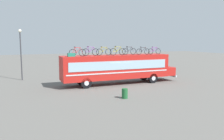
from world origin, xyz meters
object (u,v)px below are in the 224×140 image
object	(u,v)px
bus	(118,67)
rooftop_bicycle_6	(143,51)
luggage_bag_1	(71,55)
rooftop_bicycle_2	(91,52)
rooftop_bicycle_7	(154,51)
trash_bin	(125,93)
rooftop_bicycle_5	(129,51)
rooftop_bicycle_4	(118,51)
rooftop_bicycle_3	(104,52)
rooftop_bicycle_1	(77,52)
street_lamp	(21,49)

from	to	relation	value
bus	rooftop_bicycle_6	world-z (taller)	rooftop_bicycle_6
bus	luggage_bag_1	bearing A→B (deg)	-176.38
rooftop_bicycle_2	rooftop_bicycle_7	distance (m)	7.48
bus	rooftop_bicycle_2	bearing A→B (deg)	177.53
rooftop_bicycle_6	trash_bin	xyz separation A→B (m)	(-4.95, -5.70, -3.11)
luggage_bag_1	trash_bin	bearing A→B (deg)	-61.69
rooftop_bicycle_5	rooftop_bicycle_4	bearing A→B (deg)	-166.47
rooftop_bicycle_3	rooftop_bicycle_6	bearing A→B (deg)	-7.65
rooftop_bicycle_1	rooftop_bicycle_7	size ratio (longest dim) A/B	1.02
rooftop_bicycle_1	rooftop_bicycle_4	distance (m)	4.45
rooftop_bicycle_5	trash_bin	world-z (taller)	rooftop_bicycle_5
luggage_bag_1	rooftop_bicycle_5	world-z (taller)	rooftop_bicycle_5
rooftop_bicycle_1	rooftop_bicycle_4	world-z (taller)	rooftop_bicycle_4
rooftop_bicycle_3	luggage_bag_1	bearing A→B (deg)	-170.80
rooftop_bicycle_7	luggage_bag_1	bearing A→B (deg)	-179.47
rooftop_bicycle_3	trash_bin	size ratio (longest dim) A/B	2.12
rooftop_bicycle_7	trash_bin	distance (m)	9.24
bus	rooftop_bicycle_3	world-z (taller)	rooftop_bicycle_3
rooftop_bicycle_1	luggage_bag_1	bearing A→B (deg)	172.65
rooftop_bicycle_7	trash_bin	bearing A→B (deg)	-138.27
rooftop_bicycle_1	trash_bin	distance (m)	6.90
rooftop_bicycle_2	rooftop_bicycle_1	bearing A→B (deg)	-160.50
rooftop_bicycle_2	rooftop_bicycle_5	size ratio (longest dim) A/B	1.07
rooftop_bicycle_6	rooftop_bicycle_7	xyz separation A→B (m)	(1.55, 0.09, -0.00)
rooftop_bicycle_3	rooftop_bicycle_4	distance (m)	1.48
rooftop_bicycle_2	rooftop_bicycle_4	size ratio (longest dim) A/B	1.01
rooftop_bicycle_4	rooftop_bicycle_6	xyz separation A→B (m)	(2.99, -0.17, -0.04)
luggage_bag_1	rooftop_bicycle_1	bearing A→B (deg)	-7.35
trash_bin	rooftop_bicycle_6	bearing A→B (deg)	49.03
bus	rooftop_bicycle_1	size ratio (longest dim) A/B	7.74
luggage_bag_1	rooftop_bicycle_3	bearing A→B (deg)	9.20
rooftop_bicycle_2	rooftop_bicycle_5	bearing A→B (deg)	1.08
rooftop_bicycle_5	rooftop_bicycle_6	distance (m)	1.53
rooftop_bicycle_4	rooftop_bicycle_6	size ratio (longest dim) A/B	1.06
rooftop_bicycle_4	trash_bin	size ratio (longest dim) A/B	2.20
rooftop_bicycle_1	rooftop_bicycle_7	xyz separation A→B (m)	(8.97, 0.17, -0.03)
bus	street_lamp	bearing A→B (deg)	145.86
rooftop_bicycle_5	luggage_bag_1	bearing A→B (deg)	-175.31
bus	rooftop_bicycle_3	xyz separation A→B (m)	(-1.53, 0.26, 1.68)
rooftop_bicycle_6	rooftop_bicycle_1	bearing A→B (deg)	-179.45
rooftop_bicycle_3	street_lamp	world-z (taller)	street_lamp
rooftop_bicycle_1	trash_bin	world-z (taller)	rooftop_bicycle_1
rooftop_bicycle_5	rooftop_bicycle_7	bearing A→B (deg)	-8.66
street_lamp	rooftop_bicycle_5	bearing A→B (deg)	-29.69
rooftop_bicycle_3	rooftop_bicycle_4	size ratio (longest dim) A/B	0.97
trash_bin	luggage_bag_1	bearing A→B (deg)	118.31
rooftop_bicycle_1	rooftop_bicycle_4	size ratio (longest dim) A/B	0.95
rooftop_bicycle_3	rooftop_bicycle_5	world-z (taller)	rooftop_bicycle_3
bus	rooftop_bicycle_1	world-z (taller)	rooftop_bicycle_1
rooftop_bicycle_1	rooftop_bicycle_3	xyz separation A→B (m)	(3.02, 0.66, -0.01)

